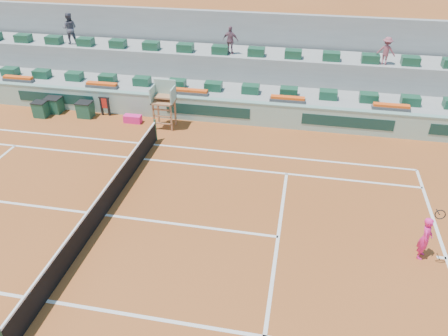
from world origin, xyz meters
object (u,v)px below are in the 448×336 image
(player_bag, at_px, (133,119))
(tennis_player, at_px, (426,238))
(drink_cooler_a, at_px, (85,109))
(umpire_chair, at_px, (164,98))

(player_bag, distance_m, tennis_player, 14.97)
(player_bag, xyz_separation_m, tennis_player, (12.87, -7.62, 0.59))
(drink_cooler_a, distance_m, tennis_player, 17.42)
(umpire_chair, relative_size, drink_cooler_a, 2.86)
(umpire_chair, xyz_separation_m, drink_cooler_a, (-4.52, 0.25, -1.12))
(umpire_chair, bearing_deg, drink_cooler_a, 176.85)
(tennis_player, bearing_deg, umpire_chair, 145.66)
(player_bag, height_order, drink_cooler_a, drink_cooler_a)
(drink_cooler_a, relative_size, tennis_player, 0.37)
(umpire_chair, height_order, tennis_player, umpire_chair)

